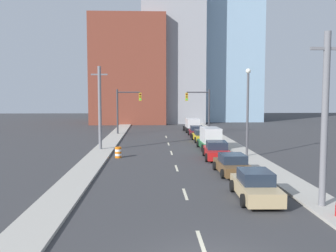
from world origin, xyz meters
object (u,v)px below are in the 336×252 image
object	(u,v)px
traffic_barrel	(118,152)
sedan_red	(217,151)
street_lamp	(248,106)
sedan_tan	(255,186)
utility_pole_left_mid	(100,108)
sedan_brown	(232,165)
sedan_yellow	(202,136)
utility_pole_right_near	(325,119)
sedan_maroon	(197,132)
traffic_signal_right	(203,106)
traffic_signal_left	(124,106)
box_truck_black	(192,126)
box_truck_green	(210,139)

from	to	relation	value
traffic_barrel	sedan_red	world-z (taller)	sedan_red
traffic_barrel	street_lamp	xyz separation A→B (m)	(11.27, -0.32, 4.06)
sedan_tan	sedan_red	xyz separation A→B (m)	(0.10, 12.48, -0.00)
utility_pole_left_mid	sedan_red	bearing A→B (deg)	-25.97
sedan_brown	sedan_yellow	world-z (taller)	sedan_brown
utility_pole_right_near	sedan_maroon	world-z (taller)	utility_pole_right_near
traffic_signal_right	traffic_barrel	size ratio (longest dim) A/B	6.57
traffic_signal_left	sedan_maroon	distance (m)	10.58
street_lamp	sedan_brown	world-z (taller)	street_lamp
street_lamp	sedan_maroon	size ratio (longest dim) A/B	1.67
box_truck_black	box_truck_green	bearing A→B (deg)	-91.88
utility_pole_left_mid	sedan_yellow	size ratio (longest dim) A/B	1.75
traffic_signal_right	utility_pole_right_near	distance (m)	34.09
traffic_barrel	street_lamp	size ratio (longest dim) A/B	0.12
utility_pole_right_near	sedan_maroon	bearing A→B (deg)	94.13
sedan_tan	sedan_yellow	bearing A→B (deg)	90.79
utility_pole_left_mid	box_truck_green	size ratio (longest dim) A/B	1.57
traffic_signal_left	street_lamp	bearing A→B (deg)	-57.79
sedan_red	box_truck_black	distance (m)	23.48
utility_pole_left_mid	sedan_brown	world-z (taller)	utility_pole_left_mid
street_lamp	sedan_brown	size ratio (longest dim) A/B	1.72
traffic_signal_left	sedan_tan	xyz separation A→B (m)	(9.27, -32.29, -3.27)
sedan_yellow	utility_pole_right_near	bearing A→B (deg)	-85.57
traffic_signal_right	sedan_red	size ratio (longest dim) A/B	1.30
sedan_yellow	sedan_maroon	xyz separation A→B (m)	(0.07, 5.39, -0.00)
street_lamp	traffic_signal_right	bearing A→B (deg)	93.95
traffic_signal_left	utility_pole_left_mid	xyz separation A→B (m)	(-1.28, -14.62, 0.28)
street_lamp	sedan_red	world-z (taller)	street_lamp
sedan_brown	sedan_yellow	bearing A→B (deg)	87.81
street_lamp	sedan_maroon	distance (m)	17.48
utility_pole_left_mid	street_lamp	xyz separation A→B (m)	(13.42, -4.65, 0.29)
sedan_tan	box_truck_green	xyz separation A→B (m)	(0.42, 17.99, 0.35)
traffic_signal_left	sedan_red	distance (m)	22.15
traffic_barrel	box_truck_green	xyz separation A→B (m)	(8.82, 4.65, 0.57)
traffic_signal_right	sedan_tan	size ratio (longest dim) A/B	1.30
utility_pole_right_near	box_truck_green	distance (m)	20.18
sedan_brown	box_truck_black	size ratio (longest dim) A/B	0.78
sedan_red	box_truck_green	world-z (taller)	box_truck_green
sedan_brown	box_truck_green	bearing A→B (deg)	87.33
utility_pole_right_near	sedan_maroon	xyz separation A→B (m)	(-2.29, 31.67, -3.71)
box_truck_black	traffic_signal_left	bearing A→B (deg)	-161.00
traffic_signal_right	sedan_brown	distance (m)	26.20
sedan_tan	street_lamp	bearing A→B (deg)	79.31
utility_pole_right_near	traffic_barrel	world-z (taller)	utility_pole_right_near
traffic_signal_right	box_truck_black	size ratio (longest dim) A/B	1.08
traffic_barrel	box_truck_black	distance (m)	24.32
utility_pole_right_near	sedan_tan	world-z (taller)	utility_pole_right_near
utility_pole_right_near	traffic_signal_right	bearing A→B (deg)	92.07
street_lamp	sedan_red	bearing A→B (deg)	-168.99
utility_pole_right_near	box_truck_green	world-z (taller)	utility_pole_right_near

